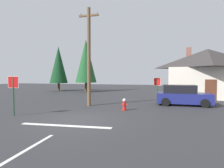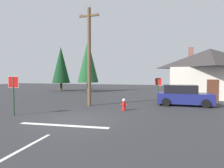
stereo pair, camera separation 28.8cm
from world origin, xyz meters
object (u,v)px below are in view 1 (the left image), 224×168
(house, at_px, (207,72))
(parked_car, at_px, (182,95))
(stop_sign_far, at_px, (157,84))
(utility_pole, at_px, (89,55))
(pine_tree_tall_left, at_px, (86,61))
(pine_tree_mid_left, at_px, (59,65))
(stop_sign_near, at_px, (13,88))
(fire_hydrant, at_px, (124,104))

(house, height_order, parked_car, house)
(stop_sign_far, bearing_deg, house, 39.70)
(stop_sign_far, xyz_separation_m, parked_car, (2.03, -2.73, -0.75))
(utility_pole, bearing_deg, pine_tree_tall_left, 113.76)
(utility_pole, xyz_separation_m, pine_tree_mid_left, (-9.92, 12.24, 0.06))
(parked_car, bearing_deg, pine_tree_tall_left, 141.66)
(stop_sign_near, height_order, pine_tree_tall_left, pine_tree_tall_left)
(stop_sign_far, distance_m, pine_tree_tall_left, 12.90)
(pine_tree_tall_left, bearing_deg, parked_car, -38.34)
(fire_hydrant, xyz_separation_m, pine_tree_tall_left, (-8.35, 13.28, 4.12))
(utility_pole, bearing_deg, house, 42.11)
(stop_sign_near, relative_size, pine_tree_tall_left, 0.30)
(stop_sign_far, relative_size, pine_tree_mid_left, 0.31)
(utility_pole, xyz_separation_m, house, (10.40, 9.40, -1.19))
(pine_tree_mid_left, bearing_deg, utility_pole, -50.99)
(stop_sign_far, height_order, pine_tree_tall_left, pine_tree_tall_left)
(parked_car, bearing_deg, fire_hydrant, -139.37)
(pine_tree_mid_left, bearing_deg, pine_tree_tall_left, -2.50)
(utility_pole, relative_size, house, 0.82)
(fire_hydrant, distance_m, stop_sign_far, 6.62)
(parked_car, bearing_deg, pine_tree_mid_left, 149.54)
(parked_car, bearing_deg, stop_sign_far, 126.64)
(stop_sign_near, relative_size, pine_tree_mid_left, 0.34)
(stop_sign_far, xyz_separation_m, pine_tree_mid_left, (-14.98, 7.27, 2.50))
(parked_car, bearing_deg, utility_pole, -162.49)
(stop_sign_far, distance_m, pine_tree_mid_left, 16.84)
(stop_sign_near, distance_m, pine_tree_tall_left, 17.06)
(fire_hydrant, xyz_separation_m, parked_car, (4.05, 3.47, 0.38))
(stop_sign_far, bearing_deg, utility_pole, -135.53)
(fire_hydrant, xyz_separation_m, stop_sign_far, (2.02, 6.21, 1.13))
(house, height_order, pine_tree_mid_left, pine_tree_mid_left)
(pine_tree_tall_left, bearing_deg, utility_pole, -66.24)
(stop_sign_near, distance_m, house, 19.34)
(house, xyz_separation_m, parked_car, (-3.30, -7.16, -2.00))
(stop_sign_near, xyz_separation_m, parked_car, (9.99, 6.84, -0.87))
(pine_tree_tall_left, bearing_deg, stop_sign_far, -34.31)
(stop_sign_near, height_order, stop_sign_far, stop_sign_near)
(house, bearing_deg, pine_tree_tall_left, 170.45)
(stop_sign_far, bearing_deg, parked_car, -53.36)
(utility_pole, xyz_separation_m, parked_car, (7.10, 2.24, -3.19))
(utility_pole, relative_size, parked_car, 1.84)
(stop_sign_near, distance_m, stop_sign_far, 12.44)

